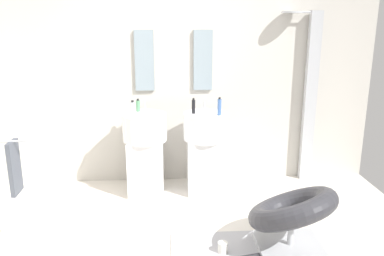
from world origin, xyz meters
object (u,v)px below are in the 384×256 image
at_px(shower_column, 309,94).
at_px(lounge_chair, 292,214).
at_px(soap_bottle_black, 193,106).
at_px(soap_bottle_blue, 219,107).
at_px(pedestal_sink_right, 205,149).
at_px(towel_rack, 12,170).
at_px(pedestal_sink_left, 145,150).
at_px(soap_bottle_clear, 133,109).
at_px(coffee_mug, 223,247).
at_px(soap_bottle_green, 138,106).

bearing_deg(shower_column, lounge_chair, -112.26).
bearing_deg(soap_bottle_black, soap_bottle_blue, -20.59).
bearing_deg(pedestal_sink_right, towel_rack, -155.53).
xyz_separation_m(pedestal_sink_left, pedestal_sink_right, (0.68, 0.00, 0.00)).
bearing_deg(soap_bottle_blue, soap_bottle_clear, 179.89).
relative_size(lounge_chair, soap_bottle_blue, 5.58).
bearing_deg(coffee_mug, shower_column, 52.38).
bearing_deg(soap_bottle_black, soap_bottle_green, 167.59).
relative_size(shower_column, soap_bottle_clear, 11.72).
bearing_deg(soap_bottle_clear, soap_bottle_black, 8.76).
bearing_deg(soap_bottle_clear, soap_bottle_green, 80.50).
bearing_deg(pedestal_sink_right, soap_bottle_green, 171.01).
relative_size(pedestal_sink_left, soap_bottle_clear, 5.95).
xyz_separation_m(soap_bottle_clear, soap_bottle_green, (0.04, 0.24, -0.01)).
height_order(towel_rack, soap_bottle_blue, soap_bottle_blue).
height_order(soap_bottle_green, soap_bottle_black, soap_bottle_black).
height_order(lounge_chair, soap_bottle_black, soap_bottle_black).
bearing_deg(soap_bottle_clear, pedestal_sink_right, 8.51).
relative_size(pedestal_sink_right, coffee_mug, 11.49).
relative_size(pedestal_sink_left, coffee_mug, 11.49).
xyz_separation_m(towel_rack, soap_bottle_blue, (1.99, 0.72, 0.40)).
xyz_separation_m(towel_rack, soap_bottle_green, (1.09, 0.96, 0.38)).
bearing_deg(pedestal_sink_left, soap_bottle_black, -1.80).
bearing_deg(pedestal_sink_left, towel_rack, -144.19).
xyz_separation_m(towel_rack, soap_bottle_clear, (1.05, 0.72, 0.39)).
bearing_deg(soap_bottle_green, soap_bottle_blue, -14.99).
bearing_deg(soap_bottle_blue, soap_bottle_green, 165.01).
bearing_deg(pedestal_sink_right, lounge_chair, -64.42).
distance_m(lounge_chair, soap_bottle_black, 1.64).
relative_size(pedestal_sink_left, soap_bottle_black, 6.01).
xyz_separation_m(shower_column, soap_bottle_green, (-2.04, -0.19, -0.07)).
bearing_deg(shower_column, coffee_mug, -127.62).
distance_m(pedestal_sink_left, towel_rack, 1.44).
bearing_deg(soap_bottle_green, soap_bottle_black, -12.41).
bearing_deg(soap_bottle_blue, towel_rack, -160.10).
height_order(pedestal_sink_right, soap_bottle_blue, soap_bottle_blue).
height_order(shower_column, lounge_chair, shower_column).
xyz_separation_m(pedestal_sink_right, coffee_mug, (0.04, -1.31, -0.46)).
bearing_deg(shower_column, pedestal_sink_left, -171.17).
bearing_deg(soap_bottle_clear, coffee_mug, -55.18).
relative_size(soap_bottle_blue, soap_bottle_black, 1.15).
xyz_separation_m(shower_column, soap_bottle_black, (-1.42, -0.32, -0.06)).
bearing_deg(lounge_chair, soap_bottle_black, 120.51).
bearing_deg(lounge_chair, pedestal_sink_right, 115.58).
bearing_deg(soap_bottle_green, pedestal_sink_left, -58.65).
height_order(shower_column, coffee_mug, shower_column).
bearing_deg(soap_bottle_black, shower_column, 12.82).
distance_m(soap_bottle_blue, soap_bottle_green, 0.93).
relative_size(pedestal_sink_left, towel_rack, 1.09).
xyz_separation_m(coffee_mug, soap_bottle_black, (-0.17, 1.30, 0.96)).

